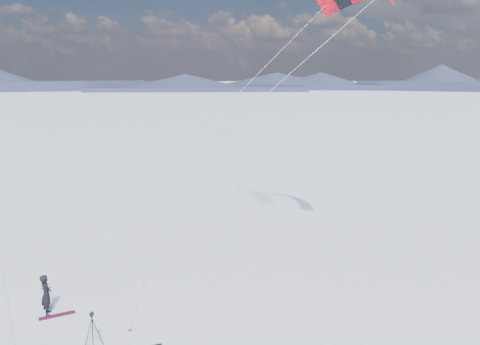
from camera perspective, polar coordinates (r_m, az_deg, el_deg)
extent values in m
plane|color=white|center=(20.63, -21.35, -18.00)|extent=(1800.00, 1800.00, 0.00)
cube|color=black|center=(334.98, 10.55, 10.14)|extent=(156.56, 89.15, 4.04)
cone|color=black|center=(334.94, 10.56, 10.48)|extent=(80.64, 80.64, 8.00)
cube|color=black|center=(337.38, -6.85, 10.26)|extent=(150.00, 45.00, 4.04)
cone|color=black|center=(337.34, -6.86, 10.60)|extent=(64.00, 64.00, 8.00)
cube|color=black|center=(338.17, -24.12, 9.34)|extent=(156.56, 89.15, 4.04)
cone|color=black|center=(338.13, -24.15, 9.68)|extent=(80.64, 80.64, 8.00)
cube|color=silver|center=(21.60, -25.19, -16.92)|extent=(6.45, 7.79, 0.01)
cube|color=silver|center=(23.09, -19.17, -14.52)|extent=(11.66, 3.07, 0.01)
imported|color=black|center=(22.36, -22.36, -15.67)|extent=(0.61, 0.75, 1.79)
cube|color=maroon|center=(22.06, -21.39, -15.92)|extent=(1.46, 0.78, 0.04)
cylinder|color=black|center=(19.12, -16.95, -18.06)|extent=(0.34, 0.28, 1.25)
cylinder|color=black|center=(19.14, -17.99, -18.09)|extent=(0.39, 0.18, 1.25)
cylinder|color=black|center=(18.88, -17.52, -18.50)|extent=(0.09, 0.41, 1.25)
cylinder|color=black|center=(18.84, -17.57, -17.05)|extent=(0.04, 0.04, 0.37)
cube|color=black|center=(18.72, -17.62, -16.39)|extent=(0.10, 0.10, 0.05)
cube|color=black|center=(18.68, -17.64, -16.13)|extent=(0.17, 0.16, 0.11)
cylinder|color=black|center=(18.76, -17.58, -16.00)|extent=(0.07, 0.11, 0.07)
cube|color=red|center=(27.12, 10.63, 19.58)|extent=(1.42, 0.83, 1.38)
cylinder|color=#95959A|center=(20.40, -2.30, 4.72)|extent=(15.09, 2.42, 12.58)
cylinder|color=#95959A|center=(22.56, -4.44, 5.36)|extent=(13.69, 6.83, 12.58)
cylinder|color=black|center=(21.86, -22.61, -12.88)|extent=(0.53, 0.20, 0.03)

